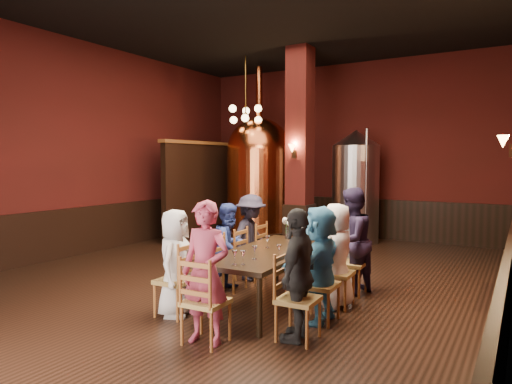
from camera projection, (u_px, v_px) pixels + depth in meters
The scene contains 37 objects.
room at pixel (245, 145), 7.68m from camera, with size 10.00×10.02×4.50m.
wainscot_right at pixel (509, 277), 5.79m from camera, with size 0.08×9.90×1.00m, color black.
wainscot_back at pixel (345, 217), 12.06m from camera, with size 7.90×0.08×1.00m, color black.
wainscot_left at pixel (90, 229), 9.82m from camera, with size 0.08×9.90×1.00m, color black.
column at pixel (300, 149), 10.24m from camera, with size 0.58×0.58×4.50m, color #44100E.
partition at pixel (207, 190), 12.13m from camera, with size 0.22×3.50×2.40m, color black.
pendant_cluster at pixel (246, 114), 11.03m from camera, with size 0.90×0.90×1.70m, color #A57226, non-canonical shape.
sconce_wall at pixel (511, 145), 6.39m from camera, with size 0.20×0.20×0.36m, color black, non-canonical shape.
sconce_column at pixel (294, 151), 9.99m from camera, with size 0.20×0.20×0.36m, color black, non-canonical shape.
dining_table at pixel (270, 255), 6.28m from camera, with size 1.10×2.44×0.75m.
chair_0 at pixel (175, 280), 5.82m from camera, with size 0.46×0.46×0.92m, color #985A26, non-canonical shape.
person_0 at pixel (175, 263), 5.80m from camera, with size 0.67×0.43×1.37m, color silver.
chair_1 at pixel (205, 269), 6.41m from camera, with size 0.46×0.46×0.92m, color #985A26, non-canonical shape.
person_1 at pixel (205, 255), 6.39m from camera, with size 0.48×0.31×1.31m, color #BB2040.
chair_2 at pixel (230, 260), 6.99m from camera, with size 0.46×0.46×0.92m, color #985A26, non-canonical shape.
person_2 at pixel (230, 247), 6.97m from camera, with size 0.65×0.32×1.33m, color navy.
chair_3 at pixel (251, 252), 7.58m from camera, with size 0.46×0.46×0.92m, color #985A26, non-canonical shape.
person_3 at pixel (251, 237), 7.56m from camera, with size 0.92×0.53×1.43m, color #201D2C.
chair_4 at pixel (298, 299), 5.02m from camera, with size 0.46×0.46×0.92m, color #985A26, non-canonical shape.
person_4 at pixel (298, 274), 5.00m from camera, with size 0.86×0.36×1.47m, color black.
chair_5 at pixel (320, 284), 5.61m from camera, with size 0.46×0.46×0.92m, color #985A26, non-canonical shape.
person_5 at pixel (320, 264), 5.59m from camera, with size 1.33×0.42×1.44m, color teal.
chair_6 at pixel (337, 273), 6.19m from camera, with size 0.46×0.46×0.92m, color #985A26, non-canonical shape.
person_6 at pixel (337, 255), 6.17m from camera, with size 0.69×0.45×1.41m, color silver.
chair_7 at pixel (351, 263), 6.78m from camera, with size 0.46×0.46×0.92m, color #985A26, non-canonical shape.
person_7 at pixel (351, 241), 6.75m from camera, with size 0.77×0.38×1.59m, color #241C38.
chair_8 at pixel (206, 301), 4.93m from camera, with size 0.46×0.46×0.92m, color #985A26, non-canonical shape.
person_8 at pixel (206, 272), 4.91m from camera, with size 0.57×0.37×1.56m, color #963249.
copper_kettle at pixel (259, 176), 11.70m from camera, with size 2.06×2.06×4.35m.
steel_vessel at pixel (356, 186), 11.07m from camera, with size 1.15×1.15×2.72m.
rose_vase at pixel (288, 224), 7.22m from camera, with size 0.21×0.21×0.35m.
wine_glass_0 at pixel (243, 258), 5.39m from camera, with size 0.07×0.07×0.17m, color white, non-canonical shape.
wine_glass_1 at pixel (255, 253), 5.68m from camera, with size 0.07×0.07×0.17m, color white, non-canonical shape.
wine_glass_2 at pixel (303, 242), 6.44m from camera, with size 0.07×0.07×0.17m, color white, non-canonical shape.
wine_glass_3 at pixel (267, 242), 6.43m from camera, with size 0.07×0.07×0.17m, color white, non-canonical shape.
wine_glass_4 at pixel (235, 258), 5.39m from camera, with size 0.07×0.07×0.17m, color white, non-canonical shape.
wine_glass_5 at pixel (279, 251), 5.77m from camera, with size 0.07×0.07×0.17m, color white, non-canonical shape.
Camera 1 is at (4.10, -6.55, 1.98)m, focal length 32.00 mm.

